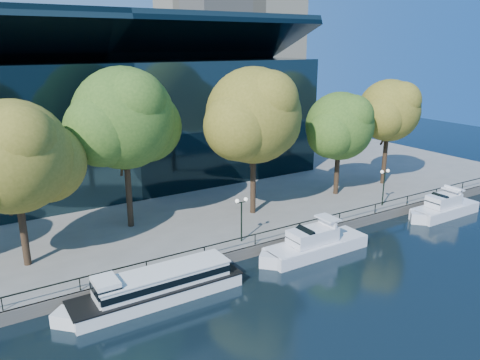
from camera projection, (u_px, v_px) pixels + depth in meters
ground at (277, 269)px, 38.61m from camera, size 160.00×160.00×0.00m
promenade at (129, 168)px, 68.08m from camera, size 90.00×67.08×1.00m
railing at (255, 234)px, 40.71m from camera, size 88.20×0.08×0.99m
convention_building at (106, 120)px, 60.07m from camera, size 50.00×24.57×21.43m
tour_boat at (154, 286)px, 33.66m from camera, size 13.83×3.08×2.62m
cruiser_near at (313, 244)px, 41.08m from camera, size 10.93×2.81×3.17m
cruiser_far at (443, 208)px, 50.26m from camera, size 9.46×2.62×3.09m
tree_1 at (16, 159)px, 34.90m from camera, size 10.75×8.81×13.12m
tree_2 at (126, 120)px, 42.34m from camera, size 11.62×9.52×15.08m
tree_3 at (256, 118)px, 46.03m from camera, size 11.86×9.72×14.88m
tree_4 at (341, 127)px, 52.77m from camera, size 9.61×7.88×11.84m
tree_5 at (390, 112)px, 56.61m from camera, size 9.35×7.67×12.91m
lamp_1 at (241, 210)px, 40.84m from camera, size 1.26×0.36×4.03m
lamp_2 at (384, 179)px, 50.06m from camera, size 1.26×0.36×4.03m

